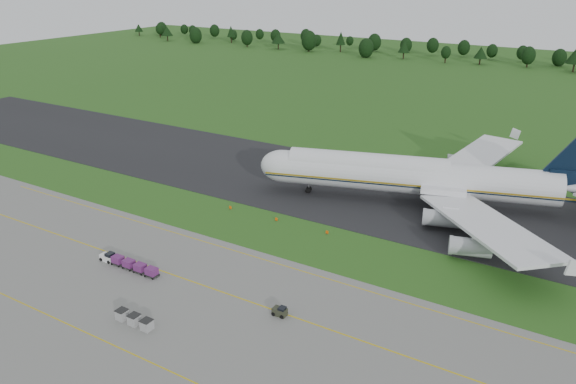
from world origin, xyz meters
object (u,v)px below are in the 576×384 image
Objects in this scene: aircraft at (421,177)px; baggage_train at (128,263)px; uld_row at (134,319)px; edge_markers at (276,219)px; utility_cart at (280,312)px.

baggage_train is at bearing -121.69° from aircraft.
uld_row reaches higher than edge_markers.
baggage_train is 6.02× the size of utility_cart.
uld_row is at bearing -40.82° from baggage_train.
aircraft reaches higher than edge_markers.
utility_cart is 20.51m from uld_row.
aircraft is at bearing 58.31° from baggage_train.
baggage_train is 1.98× the size of uld_row.
uld_row reaches higher than utility_cart.
uld_row is at bearing -142.63° from utility_cart.
baggage_train reaches higher than utility_cart.
baggage_train is at bearing -110.96° from edge_markers.
edge_markers is at bearing 69.04° from baggage_train.
baggage_train is (-32.26, -52.27, -5.08)m from aircraft.
edge_markers is (-21.21, -23.40, -5.68)m from aircraft.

